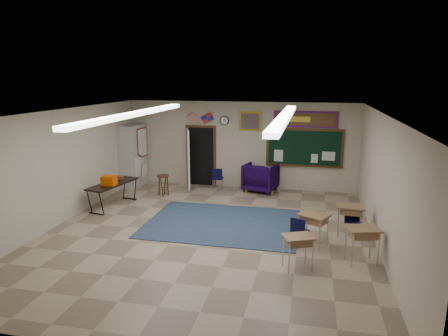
% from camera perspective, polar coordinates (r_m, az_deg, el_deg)
% --- Properties ---
extents(floor, '(9.00, 9.00, 0.00)m').
position_cam_1_polar(floor, '(10.07, -2.36, -9.40)').
color(floor, '#9D876C').
rests_on(floor, ground).
extents(back_wall, '(8.00, 0.04, 3.00)m').
position_cam_1_polar(back_wall, '(13.91, 2.30, 3.28)').
color(back_wall, '#B3A791').
rests_on(back_wall, floor).
extents(front_wall, '(8.00, 0.04, 3.00)m').
position_cam_1_polar(front_wall, '(5.60, -14.51, -11.93)').
color(front_wall, '#B3A791').
rests_on(front_wall, floor).
extents(left_wall, '(0.04, 9.00, 3.00)m').
position_cam_1_polar(left_wall, '(11.28, -22.48, 0.05)').
color(left_wall, '#B3A791').
rests_on(left_wall, floor).
extents(right_wall, '(0.04, 9.00, 3.00)m').
position_cam_1_polar(right_wall, '(9.43, 21.78, -2.26)').
color(right_wall, '#B3A791').
rests_on(right_wall, floor).
extents(ceiling, '(8.00, 9.00, 0.04)m').
position_cam_1_polar(ceiling, '(9.35, -2.53, 7.87)').
color(ceiling, silver).
rests_on(ceiling, back_wall).
extents(area_rug, '(4.00, 3.00, 0.02)m').
position_cam_1_polar(area_rug, '(10.74, -0.22, -7.86)').
color(area_rug, '#2D4056').
rests_on(area_rug, floor).
extents(fluorescent_strips, '(3.86, 6.00, 0.10)m').
position_cam_1_polar(fluorescent_strips, '(9.36, -2.52, 7.51)').
color(fluorescent_strips, white).
rests_on(fluorescent_strips, ceiling).
extents(doorway, '(1.10, 0.89, 2.16)m').
position_cam_1_polar(doorway, '(14.18, -3.81, 1.63)').
color(doorway, black).
rests_on(doorway, back_wall).
extents(chalkboard, '(2.55, 0.14, 1.30)m').
position_cam_1_polar(chalkboard, '(13.67, 11.39, 2.71)').
color(chalkboard, '#522C17').
rests_on(chalkboard, back_wall).
extents(bulletin_board, '(2.10, 0.05, 0.55)m').
position_cam_1_polar(bulletin_board, '(13.54, 11.58, 6.83)').
color(bulletin_board, '#B10F15').
rests_on(bulletin_board, back_wall).
extents(framed_art_print, '(0.75, 0.05, 0.65)m').
position_cam_1_polar(framed_art_print, '(13.70, 3.75, 6.70)').
color(framed_art_print, olive).
rests_on(framed_art_print, back_wall).
extents(wall_clock, '(0.32, 0.05, 0.32)m').
position_cam_1_polar(wall_clock, '(13.87, 0.05, 6.80)').
color(wall_clock, black).
rests_on(wall_clock, back_wall).
extents(wall_flags, '(1.16, 0.06, 0.70)m').
position_cam_1_polar(wall_flags, '(14.04, -3.39, 7.39)').
color(wall_flags, red).
rests_on(wall_flags, back_wall).
extents(storage_cabinet, '(0.59, 1.25, 2.20)m').
position_cam_1_polar(storage_cabinet, '(14.49, -12.80, 1.74)').
color(storage_cabinet, '#A7A6A2').
rests_on(storage_cabinet, floor).
extents(wingback_armchair, '(1.25, 1.28, 0.96)m').
position_cam_1_polar(wingback_armchair, '(13.67, 5.28, -1.31)').
color(wingback_armchair, black).
rests_on(wingback_armchair, floor).
extents(student_chair_reading, '(0.42, 0.42, 0.79)m').
position_cam_1_polar(student_chair_reading, '(13.75, -0.90, -1.54)').
color(student_chair_reading, black).
rests_on(student_chair_reading, floor).
extents(student_chair_desk_a, '(0.47, 0.47, 0.75)m').
position_cam_1_polar(student_chair_desk_a, '(9.31, 10.76, -9.02)').
color(student_chair_desk_a, black).
rests_on(student_chair_desk_a, floor).
extents(student_chair_desk_b, '(0.41, 0.41, 0.77)m').
position_cam_1_polar(student_chair_desk_b, '(10.29, 17.83, -7.24)').
color(student_chair_desk_b, black).
rests_on(student_chair_desk_b, floor).
extents(student_desk_front_left, '(0.79, 0.72, 0.76)m').
position_cam_1_polar(student_desk_front_left, '(9.48, 12.62, -8.38)').
color(student_desk_front_left, olive).
rests_on(student_desk_front_left, floor).
extents(student_desk_front_right, '(0.68, 0.53, 0.78)m').
position_cam_1_polar(student_desk_front_right, '(10.26, 17.57, -6.97)').
color(student_desk_front_right, olive).
rests_on(student_desk_front_right, floor).
extents(student_desk_back_left, '(0.72, 0.65, 0.71)m').
position_cam_1_polar(student_desk_back_left, '(8.34, 10.49, -11.52)').
color(student_desk_back_left, olive).
rests_on(student_desk_back_left, floor).
extents(student_desk_back_right, '(0.76, 0.65, 0.79)m').
position_cam_1_polar(student_desk_back_right, '(8.90, 19.12, -10.15)').
color(student_desk_back_right, olive).
rests_on(student_desk_back_right, floor).
extents(folding_table, '(0.93, 1.85, 1.01)m').
position_cam_1_polar(folding_table, '(12.43, -15.54, -3.56)').
color(folding_table, black).
rests_on(folding_table, floor).
extents(wooden_stool, '(0.39, 0.39, 0.69)m').
position_cam_1_polar(wooden_stool, '(13.26, -8.65, -2.40)').
color(wooden_stool, '#432D14').
rests_on(wooden_stool, floor).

